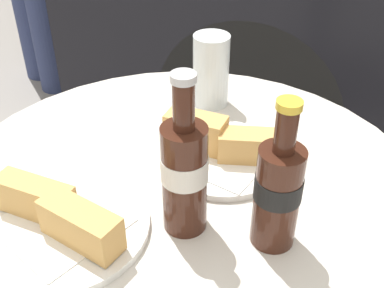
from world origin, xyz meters
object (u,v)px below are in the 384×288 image
at_px(cola_bottle_right, 184,172).
at_px(lunch_plate_far, 61,221).
at_px(cola_bottle_left, 278,191).
at_px(lunch_plate_near, 221,148).
at_px(drinking_glass, 211,74).
at_px(bistro_table, 184,251).

distance_m(cola_bottle_right, lunch_plate_far, 0.19).
relative_size(cola_bottle_left, lunch_plate_near, 1.02).
bearing_deg(drinking_glass, lunch_plate_far, -100.69).
distance_m(bistro_table, drinking_glass, 0.34).
bearing_deg(cola_bottle_left, lunch_plate_far, -162.01).
bearing_deg(cola_bottle_right, cola_bottle_left, 7.21).
xyz_separation_m(bistro_table, lunch_plate_far, (-0.12, -0.16, 0.18)).
relative_size(lunch_plate_near, lunch_plate_far, 0.87).
relative_size(bistro_table, cola_bottle_right, 3.34).
height_order(cola_bottle_left, drinking_glass, cola_bottle_left).
xyz_separation_m(cola_bottle_left, lunch_plate_far, (-0.28, -0.09, -0.07)).
distance_m(cola_bottle_right, drinking_glass, 0.35).
relative_size(cola_bottle_right, lunch_plate_far, 0.97).
distance_m(cola_bottle_right, lunch_plate_near, 0.18).
bearing_deg(drinking_glass, bistro_table, -80.68).
relative_size(cola_bottle_left, drinking_glass, 1.53).
xyz_separation_m(cola_bottle_left, drinking_glass, (-0.20, 0.32, -0.02)).
xyz_separation_m(bistro_table, lunch_plate_near, (0.04, 0.08, 0.18)).
distance_m(bistro_table, lunch_plate_near, 0.20).
height_order(bistro_table, cola_bottle_right, cola_bottle_right).
height_order(cola_bottle_left, lunch_plate_near, cola_bottle_left).
bearing_deg(lunch_plate_far, lunch_plate_near, 57.00).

